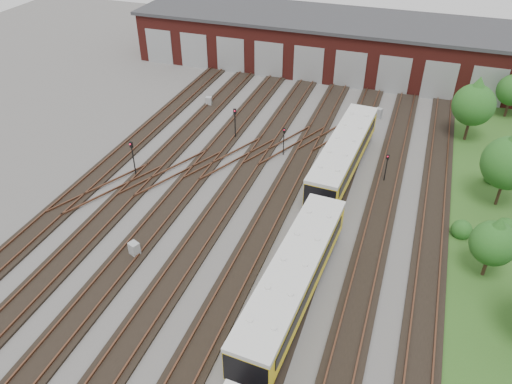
% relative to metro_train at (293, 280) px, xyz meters
% --- Properties ---
extents(ground, '(120.00, 120.00, 0.00)m').
position_rel_metro_train_xyz_m(ground, '(-6.00, 0.89, -1.87)').
color(ground, '#474442').
rests_on(ground, ground).
extents(track_network, '(30.40, 70.00, 0.33)m').
position_rel_metro_train_xyz_m(track_network, '(-6.17, 1.48, -1.76)').
color(track_network, black).
rests_on(track_network, ground).
extents(maintenance_shed, '(51.00, 12.50, 6.35)m').
position_rel_metro_train_xyz_m(maintenance_shed, '(-6.01, 40.86, 1.33)').
color(maintenance_shed, '#561A15').
rests_on(maintenance_shed, ground).
extents(grass_verge, '(8.00, 55.00, 0.05)m').
position_rel_metro_train_xyz_m(grass_verge, '(13.00, 10.89, -1.85)').
color(grass_verge, '#27511B').
rests_on(grass_verge, ground).
extents(metro_train, '(3.49, 46.69, 3.01)m').
position_rel_metro_train_xyz_m(metro_train, '(0.00, 0.00, 0.00)').
color(metro_train, black).
rests_on(metro_train, ground).
extents(signal_mast_0, '(0.30, 0.29, 3.45)m').
position_rel_metro_train_xyz_m(signal_mast_0, '(-16.83, 9.48, 0.33)').
color(signal_mast_0, black).
rests_on(signal_mast_0, ground).
extents(signal_mast_1, '(0.24, 0.23, 2.80)m').
position_rel_metro_train_xyz_m(signal_mast_1, '(-5.77, 17.28, -0.08)').
color(signal_mast_1, black).
rests_on(signal_mast_1, ground).
extents(signal_mast_2, '(0.31, 0.29, 3.18)m').
position_rel_metro_train_xyz_m(signal_mast_2, '(-11.15, 18.80, 0.19)').
color(signal_mast_2, black).
rests_on(signal_mast_2, ground).
extents(signal_mast_3, '(0.24, 0.22, 2.72)m').
position_rel_metro_train_xyz_m(signal_mast_3, '(3.70, 15.76, -0.13)').
color(signal_mast_3, black).
rests_on(signal_mast_3, ground).
extents(relay_cabinet_1, '(0.70, 0.62, 1.04)m').
position_rel_metro_train_xyz_m(relay_cabinet_1, '(-16.64, 24.82, -1.35)').
color(relay_cabinet_1, '#949798').
rests_on(relay_cabinet_1, ground).
extents(relay_cabinet_2, '(0.84, 0.78, 1.14)m').
position_rel_metro_train_xyz_m(relay_cabinet_2, '(-11.61, 0.51, -1.30)').
color(relay_cabinet_2, '#949798').
rests_on(relay_cabinet_2, ground).
extents(relay_cabinet_3, '(0.82, 0.75, 1.11)m').
position_rel_metro_train_xyz_m(relay_cabinet_3, '(1.51, 27.94, -1.32)').
color(relay_cabinet_3, '#949798').
rests_on(relay_cabinet_3, ground).
extents(relay_cabinet_4, '(0.73, 0.64, 1.11)m').
position_rel_metro_train_xyz_m(relay_cabinet_4, '(0.79, 21.23, -1.32)').
color(relay_cabinet_4, '#949798').
rests_on(relay_cabinet_4, ground).
extents(tree_0, '(3.95, 3.95, 6.54)m').
position_rel_metro_train_xyz_m(tree_0, '(10.20, 25.97, 2.33)').
color(tree_0, '#302216').
rests_on(tree_0, ground).
extents(tree_2, '(4.16, 4.16, 6.89)m').
position_rel_metro_train_xyz_m(tree_2, '(12.63, 15.42, 2.55)').
color(tree_2, '#302216').
rests_on(tree_2, ground).
extents(tree_3, '(2.97, 2.97, 4.92)m').
position_rel_metro_train_xyz_m(tree_3, '(11.47, 6.54, 1.29)').
color(tree_3, '#302216').
rests_on(tree_3, ground).
extents(bush_0, '(1.51, 1.51, 1.51)m').
position_rel_metro_train_xyz_m(bush_0, '(10.00, 10.42, -1.12)').
color(bush_0, '#1A4C15').
rests_on(bush_0, ground).
extents(bush_1, '(1.43, 1.43, 1.43)m').
position_rel_metro_train_xyz_m(bush_1, '(13.12, 11.86, -1.15)').
color(bush_1, '#1A4C15').
rests_on(bush_1, ground).
extents(bush_2, '(1.32, 1.32, 1.32)m').
position_rel_metro_train_xyz_m(bush_2, '(12.40, 18.81, -1.21)').
color(bush_2, '#1A4C15').
rests_on(bush_2, ground).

